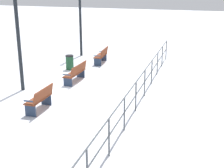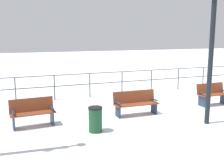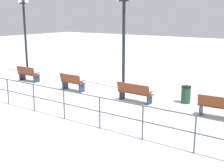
% 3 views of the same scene
% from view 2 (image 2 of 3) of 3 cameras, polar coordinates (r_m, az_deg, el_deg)
% --- Properties ---
extents(ground_plane, '(80.00, 80.00, 0.00)m').
position_cam_2_polar(ground_plane, '(11.16, 13.73, -5.38)').
color(ground_plane, white).
rests_on(ground_plane, ground).
extents(bench_nearest, '(0.61, 1.45, 0.91)m').
position_cam_2_polar(bench_nearest, '(9.25, -16.38, -5.72)').
color(bench_nearest, brown).
rests_on(bench_nearest, ground).
extents(bench_second, '(0.58, 1.69, 0.89)m').
position_cam_2_polar(bench_second, '(10.18, 4.98, -3.92)').
color(bench_second, brown).
rests_on(bench_second, ground).
extents(bench_third, '(0.55, 1.38, 0.92)m').
position_cam_2_polar(bench_third, '(12.34, 20.35, -1.97)').
color(bench_third, brown).
rests_on(bench_third, ground).
extents(lamppost_middle, '(0.23, 0.86, 4.84)m').
position_cam_2_polar(lamppost_middle, '(9.37, 20.33, 9.43)').
color(lamppost_middle, black).
rests_on(lamppost_middle, ground).
extents(waterfront_railing, '(0.05, 15.34, 1.16)m').
position_cam_2_polar(waterfront_railing, '(14.02, 5.30, 1.25)').
color(waterfront_railing, '#4C5156').
rests_on(waterfront_railing, ground).
extents(trash_bin, '(0.44, 0.44, 0.79)m').
position_cam_2_polar(trash_bin, '(8.41, -3.52, -7.43)').
color(trash_bin, '#1E4C2D').
rests_on(trash_bin, ground).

